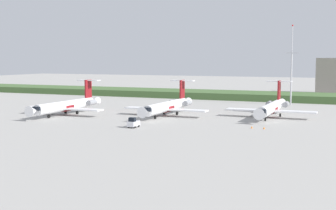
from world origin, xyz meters
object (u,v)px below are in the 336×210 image
at_px(safety_cone_mid_marker, 264,128).
at_px(baggage_tug, 133,123).
at_px(regional_jet_nearest, 67,105).
at_px(safety_cone_front_marker, 252,127).
at_px(regional_jet_second, 168,106).
at_px(antenna_mast, 291,72).
at_px(regional_jet_third, 272,107).

bearing_deg(safety_cone_mid_marker, baggage_tug, -161.61).
relative_size(regional_jet_nearest, baggage_tug, 9.69).
bearing_deg(baggage_tug, safety_cone_front_marker, 20.63).
relative_size(regional_jet_second, antenna_mast, 1.20).
xyz_separation_m(regional_jet_nearest, regional_jet_second, (25.71, 8.87, 0.00)).
distance_m(baggage_tug, safety_cone_mid_marker, 28.36).
relative_size(antenna_mast, safety_cone_front_marker, 46.97).
height_order(regional_jet_nearest, safety_cone_front_marker, regional_jet_nearest).
relative_size(baggage_tug, safety_cone_mid_marker, 5.82).
bearing_deg(safety_cone_front_marker, safety_cone_mid_marker, -3.69).
bearing_deg(safety_cone_front_marker, regional_jet_third, 89.14).
relative_size(regional_jet_nearest, safety_cone_mid_marker, 56.36).
bearing_deg(regional_jet_nearest, safety_cone_front_marker, -5.47).
height_order(antenna_mast, safety_cone_mid_marker, antenna_mast).
height_order(regional_jet_third, safety_cone_mid_marker, regional_jet_third).
bearing_deg(regional_jet_nearest, safety_cone_mid_marker, -5.39).
xyz_separation_m(regional_jet_nearest, baggage_tug, (27.23, -14.05, -1.53)).
bearing_deg(antenna_mast, regional_jet_nearest, -136.09).
bearing_deg(antenna_mast, regional_jet_second, -122.41).
xyz_separation_m(baggage_tug, safety_cone_front_marker, (24.21, 9.12, -0.73)).
relative_size(regional_jet_third, antenna_mast, 1.20).
bearing_deg(baggage_tug, regional_jet_nearest, 152.71).
bearing_deg(regional_jet_nearest, regional_jet_second, 19.04).
relative_size(regional_jet_nearest, regional_jet_third, 1.00).
relative_size(antenna_mast, safety_cone_mid_marker, 46.97).
bearing_deg(regional_jet_third, antenna_mast, 90.23).
bearing_deg(regional_jet_second, regional_jet_nearest, -160.96).
distance_m(safety_cone_front_marker, safety_cone_mid_marker, 2.70).
bearing_deg(safety_cone_mid_marker, regional_jet_second, 153.81).
bearing_deg(regional_jet_second, regional_jet_third, 15.65).
height_order(regional_jet_third, safety_cone_front_marker, regional_jet_third).
bearing_deg(safety_cone_front_marker, baggage_tug, -159.37).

